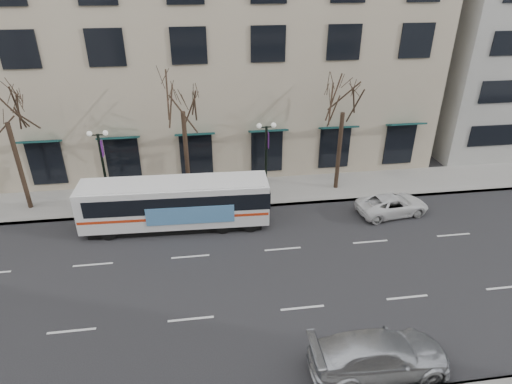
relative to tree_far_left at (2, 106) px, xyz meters
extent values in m
plane|color=black|center=(10.00, -8.80, -6.70)|extent=(160.00, 160.00, 0.00)
cube|color=gray|center=(15.00, 0.20, -6.62)|extent=(80.00, 4.00, 0.15)
cylinder|color=black|center=(0.00, 0.00, -3.83)|extent=(0.28, 0.28, 5.74)
cylinder|color=black|center=(10.00, 0.00, -3.72)|extent=(0.28, 0.28, 5.95)
cylinder|color=black|center=(20.00, 0.00, -3.97)|extent=(0.28, 0.28, 5.46)
cylinder|color=black|center=(5.00, -0.60, -4.20)|extent=(0.16, 0.16, 5.00)
cylinder|color=black|center=(5.00, -0.60, -6.55)|extent=(0.36, 0.36, 0.30)
cube|color=black|center=(5.00, -0.60, -1.75)|extent=(0.90, 0.06, 0.06)
sphere|color=silver|center=(4.55, -0.60, -1.65)|extent=(0.32, 0.32, 0.32)
sphere|color=silver|center=(5.45, -0.60, -1.65)|extent=(0.32, 0.32, 0.32)
cube|color=#4E1B68|center=(5.12, -0.60, -2.60)|extent=(0.04, 0.45, 1.00)
cylinder|color=black|center=(15.00, -0.60, -4.20)|extent=(0.16, 0.16, 5.00)
cylinder|color=black|center=(15.00, -0.60, -6.55)|extent=(0.36, 0.36, 0.30)
cube|color=black|center=(15.00, -0.60, -1.75)|extent=(0.90, 0.06, 0.06)
sphere|color=silver|center=(14.55, -0.60, -1.65)|extent=(0.32, 0.32, 0.32)
sphere|color=silver|center=(15.45, -0.60, -1.65)|extent=(0.32, 0.32, 0.32)
cube|color=#4E1B68|center=(15.12, -0.60, -2.60)|extent=(0.04, 0.45, 1.00)
cube|color=white|center=(9.25, -3.32, -5.07)|extent=(10.77, 2.69, 2.45)
cube|color=black|center=(9.25, -3.32, -6.45)|extent=(9.90, 2.38, 0.40)
cube|color=black|center=(9.52, -3.33, -4.69)|extent=(10.34, 2.71, 0.98)
cube|color=red|center=(9.25, -3.32, -5.50)|extent=(10.66, 2.71, 0.16)
cube|color=#4F89C2|center=(10.10, -4.54, -5.32)|extent=(4.90, 0.22, 1.07)
cube|color=white|center=(9.25, -3.32, -3.82)|extent=(10.22, 2.44, 0.07)
cylinder|color=black|center=(5.48, -4.22, -6.25)|extent=(0.90, 0.28, 0.89)
cylinder|color=black|center=(5.55, -2.17, -6.25)|extent=(0.90, 0.28, 0.89)
cylinder|color=black|center=(11.89, -4.44, -6.25)|extent=(0.90, 0.28, 0.89)
cylinder|color=black|center=(11.96, -2.39, -6.25)|extent=(0.90, 0.28, 0.89)
cylinder|color=black|center=(13.49, -4.49, -6.25)|extent=(0.90, 0.28, 0.89)
cylinder|color=black|center=(13.57, -2.45, -6.25)|extent=(0.90, 0.28, 0.89)
imported|color=#B2B5BA|center=(17.06, -14.72, -5.92)|extent=(5.37, 2.22, 1.55)
imported|color=silver|center=(22.45, -3.67, -6.08)|extent=(4.70, 2.63, 1.24)
camera|label=1|loc=(10.90, -25.30, 6.93)|focal=30.00mm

